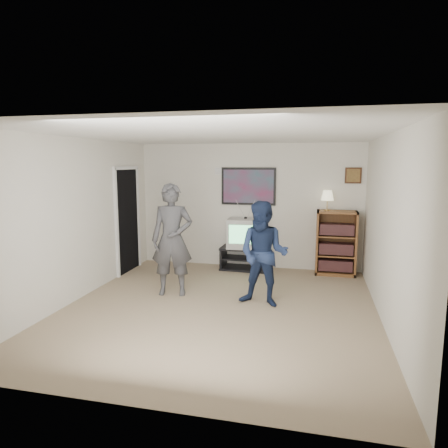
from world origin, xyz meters
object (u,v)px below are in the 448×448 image
at_px(bookshelf, 336,243).
at_px(person_short, 263,254).
at_px(media_stand, 244,258).
at_px(crt_television, 245,233).
at_px(person_tall, 172,240).

bearing_deg(bookshelf, person_short, -119.47).
height_order(media_stand, bookshelf, bookshelf).
distance_m(media_stand, person_short, 2.12).
height_order(media_stand, crt_television, crt_television).
height_order(bookshelf, person_tall, person_tall).
distance_m(crt_television, bookshelf, 1.74).
relative_size(crt_television, person_tall, 0.38).
height_order(media_stand, person_short, person_short).
bearing_deg(media_stand, bookshelf, 3.05).
height_order(crt_television, bookshelf, bookshelf).
bearing_deg(person_tall, bookshelf, 22.73).
xyz_separation_m(bookshelf, person_short, (-1.12, -1.99, 0.17)).
relative_size(media_stand, person_short, 0.59).
bearing_deg(person_short, crt_television, 116.84).
distance_m(person_tall, person_short, 1.51).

